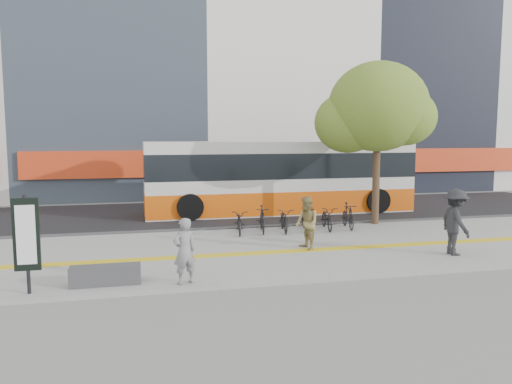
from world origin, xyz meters
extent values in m
plane|color=slate|center=(0.00, 0.00, 0.00)|extent=(120.00, 120.00, 0.00)
cube|color=gray|center=(0.00, 1.50, 0.04)|extent=(40.00, 7.00, 0.08)
cube|color=gold|center=(0.00, 1.00, 0.09)|extent=(40.00, 0.45, 0.01)
cube|color=black|center=(0.00, 9.00, 0.03)|extent=(40.00, 8.00, 0.06)
cube|color=#343436|center=(0.00, 5.00, 0.07)|extent=(40.00, 0.25, 0.14)
cube|color=red|center=(2.00, 14.05, 2.00)|extent=(19.00, 0.50, 1.40)
cube|color=silver|center=(20.00, 20.00, 13.00)|extent=(16.00, 12.00, 26.00)
cube|color=red|center=(20.00, 14.05, 2.00)|extent=(15.20, 0.50, 1.40)
cube|color=#343436|center=(-2.60, -1.20, 0.30)|extent=(1.60, 0.45, 0.45)
cylinder|color=black|center=(-4.20, -1.50, 1.18)|extent=(0.08, 0.08, 2.20)
cube|color=black|center=(-4.20, -1.50, 1.40)|extent=(0.55, 0.08, 1.60)
cube|color=white|center=(-4.20, -1.55, 1.40)|extent=(0.40, 0.02, 1.30)
cylinder|color=#3E2A1C|center=(7.20, 4.70, 1.68)|extent=(0.28, 0.28, 3.20)
ellipsoid|color=#4D7627|center=(7.20, 4.70, 4.60)|extent=(3.80, 3.80, 3.42)
ellipsoid|color=#4D7627|center=(6.20, 5.20, 4.00)|extent=(2.60, 2.60, 2.34)
ellipsoid|color=#4D7627|center=(8.10, 4.30, 4.20)|extent=(2.40, 2.40, 2.16)
ellipsoid|color=#4D7627|center=(7.50, 5.50, 5.40)|extent=(2.20, 2.20, 1.98)
cube|color=beige|center=(4.44, 8.50, 1.65)|extent=(11.92, 2.48, 3.18)
cube|color=#CF500B|center=(4.44, 8.50, 0.61)|extent=(11.93, 2.50, 0.99)
cube|color=black|center=(4.44, 8.50, 2.19)|extent=(11.93, 2.50, 1.09)
cylinder|color=black|center=(0.27, 7.26, 0.61)|extent=(1.09, 0.35, 1.09)
cylinder|color=black|center=(0.27, 9.74, 0.61)|extent=(1.09, 0.35, 1.09)
cylinder|color=black|center=(8.61, 7.26, 0.61)|extent=(1.09, 0.35, 1.09)
cylinder|color=black|center=(8.61, 9.74, 0.61)|extent=(1.09, 0.35, 1.09)
imported|color=black|center=(1.66, 4.00, 0.51)|extent=(0.83, 1.70, 0.85)
imported|color=black|center=(2.48, 4.00, 0.55)|extent=(0.70, 1.63, 0.95)
imported|color=black|center=(3.30, 4.00, 0.51)|extent=(0.83, 1.70, 0.85)
imported|color=black|center=(4.12, 4.00, 0.55)|extent=(0.70, 1.63, 0.95)
imported|color=black|center=(4.94, 4.00, 0.51)|extent=(0.83, 1.70, 0.85)
imported|color=black|center=(5.75, 4.00, 0.55)|extent=(0.70, 1.63, 0.95)
imported|color=black|center=(-0.80, -1.56, 0.86)|extent=(0.67, 0.55, 1.56)
imported|color=olive|center=(3.14, 1.12, 0.89)|extent=(0.73, 0.87, 1.62)
imported|color=#222325|center=(7.10, -0.50, 1.04)|extent=(0.81, 1.30, 1.92)
camera|label=1|loc=(-1.86, -13.13, 3.57)|focal=35.44mm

